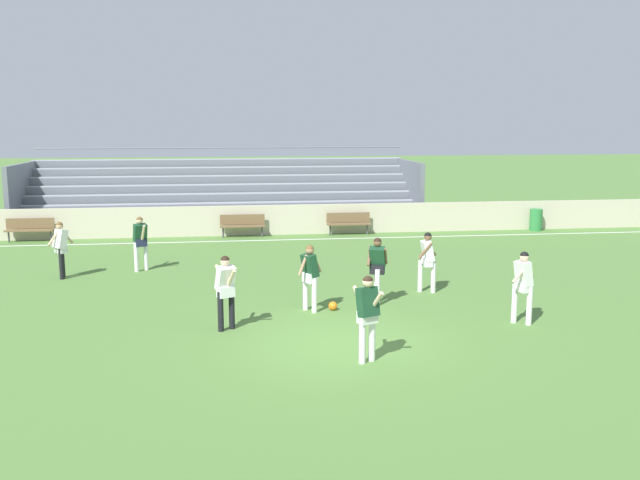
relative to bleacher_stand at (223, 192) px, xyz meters
The scene contains 17 objects.
ground_plane 17.82m from the bleacher_stand, 81.73° to the right, with size 160.00×160.00×0.00m, color #517A38.
field_line_sideline 5.47m from the bleacher_stand, 61.02° to the right, with size 44.00×0.12×0.01m, color white.
sideline_wall 4.23m from the bleacher_stand, 51.89° to the right, with size 48.00×0.16×1.23m, color beige.
bleacher_stand is the anchor object (origin of this frame).
bench_near_wall_gap 3.86m from the bleacher_stand, 77.89° to the right, with size 1.80×0.40×0.90m.
bench_centre_sideline 8.33m from the bleacher_stand, 153.73° to the right, with size 1.80×0.40×0.90m.
bench_far_right 6.37m from the bleacher_stand, 35.51° to the right, with size 1.80×0.40×0.90m.
trash_bin 13.80m from the bleacher_stand, 15.43° to the right, with size 0.53×0.53×0.92m, color #2D7F3D.
player_dark_pressing_high 15.10m from the bleacher_stand, 74.83° to the right, with size 0.60×0.51×1.72m.
player_dark_overlapping 15.16m from the bleacher_stand, 81.72° to the right, with size 0.65×0.49×1.65m.
player_white_dropping_back 14.63m from the bleacher_stand, 67.64° to the right, with size 0.61×0.44×1.65m.
player_white_deep_cover 16.29m from the bleacher_stand, 89.46° to the right, with size 0.51×0.70×1.69m.
player_dark_wide_left 10.03m from the bleacher_stand, 104.36° to the right, with size 0.49×0.66×1.70m.
player_white_on_ball 18.06m from the bleacher_stand, 67.61° to the right, with size 0.71×0.47×1.69m.
player_white_trailing_run 11.47m from the bleacher_stand, 114.12° to the right, with size 0.68×0.51×1.70m.
player_dark_wide_right 18.96m from the bleacher_stand, 81.36° to the right, with size 0.50×0.65×1.71m.
soccer_ball 15.31m from the bleacher_stand, 79.60° to the right, with size 0.22×0.22×0.22m, color orange.
Camera 1 is at (-2.28, -13.57, 4.57)m, focal length 38.43 mm.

